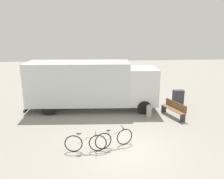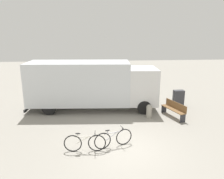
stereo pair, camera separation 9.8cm
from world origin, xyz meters
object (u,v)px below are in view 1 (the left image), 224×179
bicycle_near (86,143)px  bicycle_middle (114,138)px  utility_box (178,98)px  bollard_near_bench (149,111)px  park_bench (174,109)px  delivery_truck (91,84)px

bicycle_near → bicycle_middle: size_ratio=1.04×
utility_box → bollard_near_bench: bearing=-141.8°
bicycle_near → bollard_near_bench: bicycle_near is taller
bicycle_middle → bollard_near_bench: 3.92m
park_bench → bicycle_middle: (-3.85, -3.15, -0.11)m
bicycle_near → bollard_near_bench: bearing=46.3°
utility_box → park_bench: bearing=-117.5°
park_bench → utility_box: utility_box is taller
delivery_truck → bicycle_middle: (0.97, -5.01, -1.29)m
delivery_truck → bicycle_near: bearing=-88.9°
bicycle_middle → utility_box: 7.05m
bicycle_near → park_bench: bearing=36.8°
delivery_truck → utility_box: delivery_truck is taller
park_bench → bollard_near_bench: 1.49m
bicycle_middle → bollard_near_bench: size_ratio=2.06×
delivery_truck → bollard_near_bench: 4.03m
bicycle_middle → utility_box: bearing=29.0°
park_bench → bollard_near_bench: bearing=72.8°
bicycle_near → utility_box: bearing=44.2°
bollard_near_bench → utility_box: size_ratio=0.75×
delivery_truck → bicycle_middle: 5.26m
park_bench → bicycle_near: 6.12m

